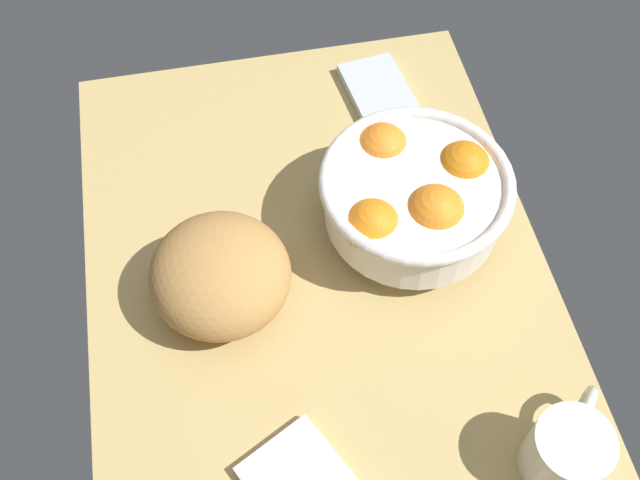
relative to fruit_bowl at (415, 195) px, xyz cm
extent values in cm
cube|color=tan|center=(-5.55, 12.73, -8.35)|extent=(80.00, 56.43, 3.00)
cylinder|color=white|center=(-0.02, -0.02, -5.42)|extent=(9.90, 9.90, 2.85)
cylinder|color=white|center=(-0.02, -0.02, -0.66)|extent=(21.77, 21.77, 6.67)
torus|color=white|center=(-0.02, -0.02, 2.68)|extent=(23.37, 23.37, 1.60)
sphere|color=orange|center=(-3.90, -1.23, 0.98)|extent=(7.43, 7.43, 7.43)
sphere|color=orange|center=(7.01, 2.39, 0.87)|extent=(6.85, 6.85, 6.85)
sphere|color=orange|center=(-4.08, 6.31, 0.87)|extent=(6.82, 6.82, 6.82)
sphere|color=orange|center=(2.13, -6.53, 0.89)|extent=(6.96, 6.96, 6.96)
ellipsoid|color=#BB8547|center=(-5.79, 24.49, -1.53)|extent=(22.05, 21.99, 10.63)
cube|color=silver|center=(23.00, -1.62, -6.07)|extent=(14.01, 9.88, 1.56)
cylinder|color=silver|center=(-32.68, -7.40, -2.85)|extent=(8.19, 8.19, 7.99)
torus|color=silver|center=(-28.69, -10.88, -2.85)|extent=(5.07, 4.63, 5.68)
camera|label=1|loc=(-51.29, 21.91, 73.74)|focal=42.62mm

